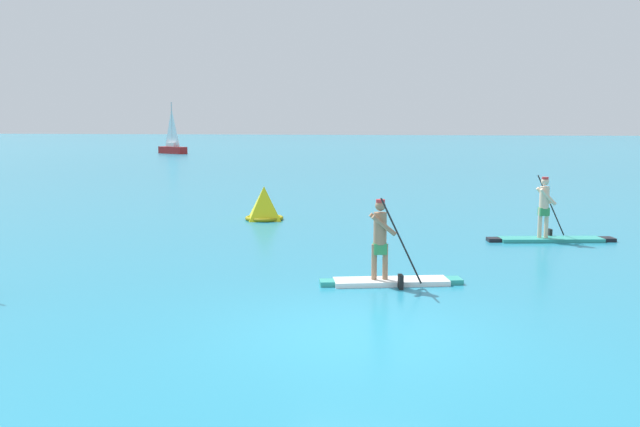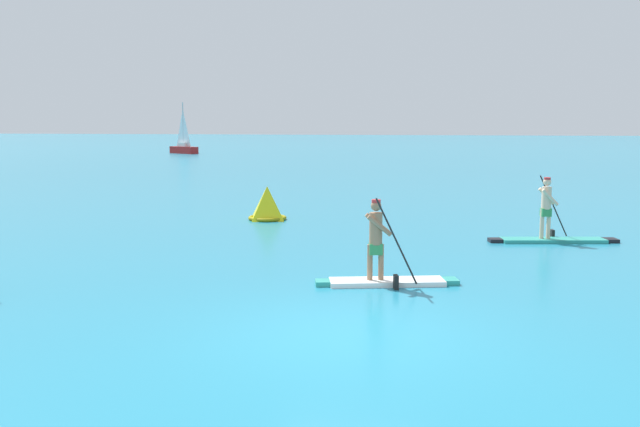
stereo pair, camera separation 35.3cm
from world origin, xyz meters
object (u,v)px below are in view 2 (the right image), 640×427
(sailboat_left_horizon, at_px, (184,146))
(race_marker_buoy, at_px, (267,205))
(paddleboarder_mid_center, at_px, (384,264))
(paddleboarder_far_right, at_px, (551,228))

(sailboat_left_horizon, bearing_deg, race_marker_buoy, -32.42)
(paddleboarder_mid_center, relative_size, paddleboarder_far_right, 0.82)
(paddleboarder_mid_center, bearing_deg, sailboat_left_horizon, 101.84)
(paddleboarder_mid_center, relative_size, sailboat_left_horizon, 0.49)
(race_marker_buoy, relative_size, sailboat_left_horizon, 0.24)
(race_marker_buoy, bearing_deg, paddleboarder_far_right, -12.80)
(race_marker_buoy, bearing_deg, paddleboarder_mid_center, -56.34)
(paddleboarder_mid_center, height_order, sailboat_left_horizon, sailboat_left_horizon)
(paddleboarder_mid_center, distance_m, paddleboarder_far_right, 7.01)
(paddleboarder_far_right, xyz_separation_m, sailboat_left_horizon, (-36.45, 50.10, 0.47))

